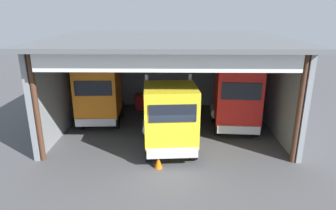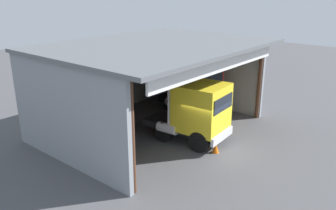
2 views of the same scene
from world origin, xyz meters
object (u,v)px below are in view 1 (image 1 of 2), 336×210
at_px(truck_yellow_center_right_bay, 170,117).
at_px(tool_cart, 142,102).
at_px(truck_orange_left_bay, 99,94).
at_px(oil_drum, 140,101).
at_px(traffic_cone, 158,162).
at_px(truck_red_right_bay, 236,98).

height_order(truck_yellow_center_right_bay, tool_cart, truck_yellow_center_right_bay).
distance_m(truck_orange_left_bay, oil_drum, 4.20).
distance_m(oil_drum, traffic_cone, 8.74).
relative_size(truck_orange_left_bay, truck_red_right_bay, 1.00).
height_order(truck_yellow_center_right_bay, truck_red_right_bay, truck_red_right_bay).
bearing_deg(truck_red_right_bay, truck_orange_left_bay, -3.03).
relative_size(truck_yellow_center_right_bay, oil_drum, 5.53).
height_order(oil_drum, traffic_cone, oil_drum).
xyz_separation_m(truck_yellow_center_right_bay, truck_red_right_bay, (3.71, 2.70, 0.15)).
distance_m(truck_yellow_center_right_bay, oil_drum, 7.45).
bearing_deg(tool_cart, truck_orange_left_bay, -126.27).
bearing_deg(oil_drum, traffic_cone, -78.69).
relative_size(oil_drum, tool_cart, 0.91).
xyz_separation_m(oil_drum, tool_cart, (0.15, -0.33, 0.05)).
height_order(truck_red_right_bay, traffic_cone, truck_red_right_bay).
bearing_deg(truck_orange_left_bay, oil_drum, -124.36).
bearing_deg(traffic_cone, truck_orange_left_bay, 125.99).
bearing_deg(oil_drum, tool_cart, -65.63).
bearing_deg(truck_red_right_bay, tool_cart, -30.91).
relative_size(oil_drum, traffic_cone, 1.62).
bearing_deg(truck_yellow_center_right_bay, tool_cart, -77.48).
distance_m(truck_orange_left_bay, traffic_cone, 6.64).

